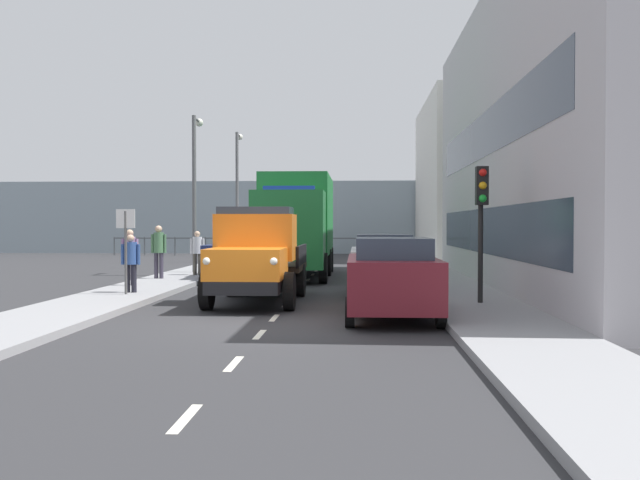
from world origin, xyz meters
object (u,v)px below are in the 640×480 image
object	(u,v)px
pedestrian_strolling	(159,247)
car_silver_oppositeside_2	(280,245)
car_maroon_kerbside_near	(392,277)
lamp_post_far	(238,184)
traffic_light_near	(481,204)
car_white_kerbside_1	(383,263)
lorry_cargo_green	(296,222)
pedestrian_couple_a	(197,249)
truck_vintage_orange	(256,257)
street_sign	(126,236)
car_navy_oppositeside_0	(240,255)
pedestrian_in_dark_coat	(130,252)
pedestrian_with_bag	(131,259)
car_teal_oppositeside_1	(264,249)
lamp_post_promenade	(195,178)

from	to	relation	value
pedestrian_strolling	car_silver_oppositeside_2	bearing A→B (deg)	-99.67
car_maroon_kerbside_near	car_silver_oppositeside_2	xyz separation A→B (m)	(4.99, -23.80, -0.00)
car_maroon_kerbside_near	lamp_post_far	world-z (taller)	lamp_post_far
car_maroon_kerbside_near	traffic_light_near	distance (m)	3.28
car_white_kerbside_1	traffic_light_near	bearing A→B (deg)	124.04
lorry_cargo_green	pedestrian_strolling	world-z (taller)	lorry_cargo_green
car_white_kerbside_1	pedestrian_couple_a	world-z (taller)	pedestrian_couple_a
lorry_cargo_green	car_silver_oppositeside_2	size ratio (longest dim) A/B	2.04
car_maroon_kerbside_near	truck_vintage_orange	bearing A→B (deg)	-39.74
car_maroon_kerbside_near	street_sign	distance (m)	7.74
lamp_post_far	car_navy_oppositeside_0	bearing A→B (deg)	99.97
car_silver_oppositeside_2	traffic_light_near	size ratio (longest dim) A/B	1.26
truck_vintage_orange	pedestrian_in_dark_coat	xyz separation A→B (m)	(4.36, -3.52, -0.03)
truck_vintage_orange	lorry_cargo_green	xyz separation A→B (m)	(-0.24, -9.03, 0.90)
car_navy_oppositeside_0	pedestrian_in_dark_coat	distance (m)	5.06
truck_vintage_orange	lamp_post_far	distance (m)	20.00
car_silver_oppositeside_2	pedestrian_with_bag	bearing A→B (deg)	84.55
car_teal_oppositeside_1	car_silver_oppositeside_2	distance (m)	6.62
car_white_kerbside_1	street_sign	bearing A→B (deg)	13.06
car_navy_oppositeside_0	lamp_post_promenade	distance (m)	4.00
car_white_kerbside_1	lamp_post_far	bearing A→B (deg)	-67.57
car_maroon_kerbside_near	lamp_post_far	size ratio (longest dim) A/B	0.60
lamp_post_promenade	street_sign	distance (m)	9.13
car_navy_oppositeside_0	lamp_post_promenade	size ratio (longest dim) A/B	0.73
pedestrian_couple_a	car_white_kerbside_1	bearing A→B (deg)	139.49
car_silver_oppositeside_2	pedestrian_strolling	size ratio (longest dim) A/B	2.22
car_teal_oppositeside_1	pedestrian_in_dark_coat	size ratio (longest dim) A/B	2.64
lorry_cargo_green	lamp_post_far	bearing A→B (deg)	-68.91
car_navy_oppositeside_0	pedestrian_with_bag	bearing A→B (deg)	73.89
car_silver_oppositeside_2	pedestrian_in_dark_coat	distance (m)	17.76
car_silver_oppositeside_2	lamp_post_far	world-z (taller)	lamp_post_far
car_maroon_kerbside_near	car_white_kerbside_1	size ratio (longest dim) A/B	0.93
lamp_post_far	pedestrian_strolling	bearing A→B (deg)	87.87
truck_vintage_orange	car_navy_oppositeside_0	size ratio (longest dim) A/B	1.27
pedestrian_couple_a	car_maroon_kerbside_near	bearing A→B (deg)	121.53
car_maroon_kerbside_near	car_white_kerbside_1	distance (m)	5.11
car_white_kerbside_1	car_navy_oppositeside_0	world-z (taller)	same
street_sign	pedestrian_with_bag	bearing A→B (deg)	-86.21
pedestrian_with_bag	car_silver_oppositeside_2	bearing A→B (deg)	-95.45
car_white_kerbside_1	pedestrian_with_bag	distance (m)	6.97
traffic_light_near	lamp_post_far	xyz separation A→B (m)	(9.20, -20.25, 1.66)
truck_vintage_orange	car_silver_oppositeside_2	size ratio (longest dim) A/B	1.40
pedestrian_with_bag	lamp_post_far	xyz separation A→B (m)	(0.15, -18.11, 3.06)
car_silver_oppositeside_2	traffic_light_near	xyz separation A→B (m)	(-7.17, 21.91, 1.58)
pedestrian_with_bag	lamp_post_promenade	bearing A→B (deg)	-88.92
car_white_kerbside_1	car_silver_oppositeside_2	distance (m)	19.35
lorry_cargo_green	car_teal_oppositeside_1	bearing A→B (deg)	-70.06
pedestrian_with_bag	traffic_light_near	distance (m)	9.41
pedestrian_in_dark_coat	pedestrian_strolling	size ratio (longest dim) A/B	0.94
pedestrian_strolling	pedestrian_with_bag	bearing A→B (deg)	97.33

